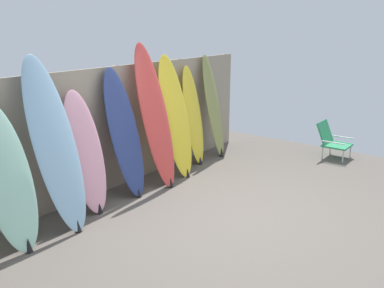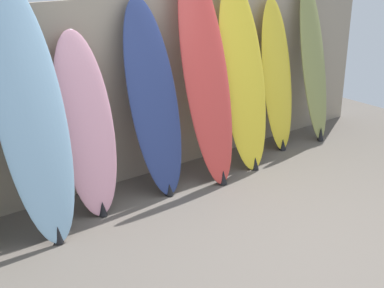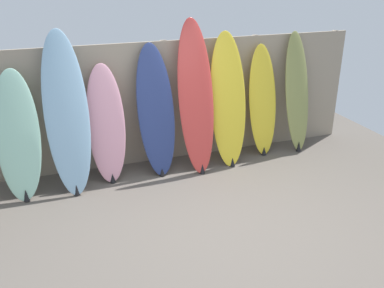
{
  "view_description": "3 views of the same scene",
  "coord_description": "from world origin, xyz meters",
  "px_view_note": "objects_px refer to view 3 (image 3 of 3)",
  "views": [
    {
      "loc": [
        -4.29,
        -2.59,
        2.4
      ],
      "look_at": [
        0.24,
        0.83,
        0.78
      ],
      "focal_mm": 40.0,
      "sensor_mm": 36.0,
      "label": 1
    },
    {
      "loc": [
        -2.85,
        -2.34,
        2.28
      ],
      "look_at": [
        -0.39,
        0.88,
        0.72
      ],
      "focal_mm": 50.0,
      "sensor_mm": 36.0,
      "label": 2
    },
    {
      "loc": [
        -1.64,
        -3.85,
        2.8
      ],
      "look_at": [
        -0.04,
        0.69,
        0.76
      ],
      "focal_mm": 40.0,
      "sensor_mm": 36.0,
      "label": 3
    }
  ],
  "objects_px": {
    "surfboard_navy_3": "(156,111)",
    "surfboard_olive_7": "(297,93)",
    "surfboard_seafoam_0": "(18,136)",
    "surfboard_red_4": "(196,98)",
    "surfboard_yellow_5": "(228,101)",
    "surfboard_pink_2": "(106,125)",
    "surfboard_yellow_6": "(263,102)",
    "surfboard_skyblue_1": "(67,114)"
  },
  "relations": [
    {
      "from": "surfboard_navy_3",
      "to": "surfboard_olive_7",
      "type": "height_order",
      "value": "surfboard_olive_7"
    },
    {
      "from": "surfboard_seafoam_0",
      "to": "surfboard_navy_3",
      "type": "distance_m",
      "value": 1.82
    },
    {
      "from": "surfboard_seafoam_0",
      "to": "surfboard_red_4",
      "type": "distance_m",
      "value": 2.4
    },
    {
      "from": "surfboard_olive_7",
      "to": "surfboard_yellow_5",
      "type": "bearing_deg",
      "value": -174.63
    },
    {
      "from": "surfboard_seafoam_0",
      "to": "surfboard_red_4",
      "type": "xyz_separation_m",
      "value": [
        2.39,
        0.01,
        0.26
      ]
    },
    {
      "from": "surfboard_seafoam_0",
      "to": "surfboard_olive_7",
      "type": "distance_m",
      "value": 4.13
    },
    {
      "from": "surfboard_pink_2",
      "to": "surfboard_red_4",
      "type": "height_order",
      "value": "surfboard_red_4"
    },
    {
      "from": "surfboard_seafoam_0",
      "to": "surfboard_olive_7",
      "type": "relative_size",
      "value": 0.87
    },
    {
      "from": "surfboard_seafoam_0",
      "to": "surfboard_yellow_5",
      "type": "bearing_deg",
      "value": 0.64
    },
    {
      "from": "surfboard_pink_2",
      "to": "surfboard_yellow_6",
      "type": "relative_size",
      "value": 0.93
    },
    {
      "from": "surfboard_yellow_5",
      "to": "surfboard_yellow_6",
      "type": "relative_size",
      "value": 1.13
    },
    {
      "from": "surfboard_pink_2",
      "to": "surfboard_yellow_5",
      "type": "xyz_separation_m",
      "value": [
        1.77,
        -0.05,
        0.17
      ]
    },
    {
      "from": "surfboard_pink_2",
      "to": "surfboard_red_4",
      "type": "relative_size",
      "value": 0.75
    },
    {
      "from": "surfboard_navy_3",
      "to": "surfboard_seafoam_0",
      "type": "bearing_deg",
      "value": -177.48
    },
    {
      "from": "surfboard_skyblue_1",
      "to": "surfboard_navy_3",
      "type": "height_order",
      "value": "surfboard_skyblue_1"
    },
    {
      "from": "surfboard_pink_2",
      "to": "surfboard_olive_7",
      "type": "xyz_separation_m",
      "value": [
        3.0,
        0.07,
        0.13
      ]
    },
    {
      "from": "surfboard_skyblue_1",
      "to": "surfboard_red_4",
      "type": "bearing_deg",
      "value": 0.62
    },
    {
      "from": "surfboard_yellow_6",
      "to": "surfboard_yellow_5",
      "type": "bearing_deg",
      "value": -168.8
    },
    {
      "from": "surfboard_skyblue_1",
      "to": "surfboard_red_4",
      "type": "height_order",
      "value": "surfboard_red_4"
    },
    {
      "from": "surfboard_seafoam_0",
      "to": "surfboard_red_4",
      "type": "relative_size",
      "value": 0.76
    },
    {
      "from": "surfboard_navy_3",
      "to": "surfboard_red_4",
      "type": "relative_size",
      "value": 0.85
    },
    {
      "from": "surfboard_skyblue_1",
      "to": "surfboard_yellow_5",
      "type": "height_order",
      "value": "surfboard_skyblue_1"
    },
    {
      "from": "surfboard_seafoam_0",
      "to": "surfboard_yellow_5",
      "type": "height_order",
      "value": "surfboard_yellow_5"
    },
    {
      "from": "surfboard_skyblue_1",
      "to": "surfboard_red_4",
      "type": "relative_size",
      "value": 0.97
    },
    {
      "from": "surfboard_skyblue_1",
      "to": "surfboard_olive_7",
      "type": "relative_size",
      "value": 1.11
    },
    {
      "from": "surfboard_pink_2",
      "to": "surfboard_yellow_6",
      "type": "xyz_separation_m",
      "value": [
        2.41,
        0.08,
        0.05
      ]
    },
    {
      "from": "surfboard_navy_3",
      "to": "surfboard_yellow_5",
      "type": "height_order",
      "value": "surfboard_yellow_5"
    },
    {
      "from": "surfboard_skyblue_1",
      "to": "surfboard_yellow_6",
      "type": "distance_m",
      "value": 2.92
    },
    {
      "from": "surfboard_yellow_5",
      "to": "surfboard_yellow_6",
      "type": "bearing_deg",
      "value": 11.2
    },
    {
      "from": "surfboard_red_4",
      "to": "surfboard_yellow_5",
      "type": "bearing_deg",
      "value": 2.37
    },
    {
      "from": "surfboard_red_4",
      "to": "surfboard_yellow_6",
      "type": "xyz_separation_m",
      "value": [
        1.15,
        0.15,
        -0.22
      ]
    },
    {
      "from": "surfboard_pink_2",
      "to": "surfboard_yellow_5",
      "type": "bearing_deg",
      "value": -1.47
    },
    {
      "from": "surfboard_pink_2",
      "to": "surfboard_yellow_5",
      "type": "height_order",
      "value": "surfboard_yellow_5"
    },
    {
      "from": "surfboard_red_4",
      "to": "surfboard_yellow_5",
      "type": "distance_m",
      "value": 0.52
    },
    {
      "from": "surfboard_seafoam_0",
      "to": "surfboard_skyblue_1",
      "type": "distance_m",
      "value": 0.66
    },
    {
      "from": "surfboard_seafoam_0",
      "to": "surfboard_yellow_6",
      "type": "relative_size",
      "value": 0.95
    },
    {
      "from": "surfboard_skyblue_1",
      "to": "surfboard_yellow_5",
      "type": "relative_size",
      "value": 1.07
    },
    {
      "from": "surfboard_red_4",
      "to": "surfboard_yellow_6",
      "type": "relative_size",
      "value": 1.25
    },
    {
      "from": "surfboard_navy_3",
      "to": "surfboard_olive_7",
      "type": "relative_size",
      "value": 0.98
    },
    {
      "from": "surfboard_navy_3",
      "to": "surfboard_red_4",
      "type": "bearing_deg",
      "value": -6.88
    },
    {
      "from": "surfboard_seafoam_0",
      "to": "surfboard_pink_2",
      "type": "bearing_deg",
      "value": 3.98
    },
    {
      "from": "surfboard_olive_7",
      "to": "surfboard_navy_3",
      "type": "bearing_deg",
      "value": -178.31
    }
  ]
}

